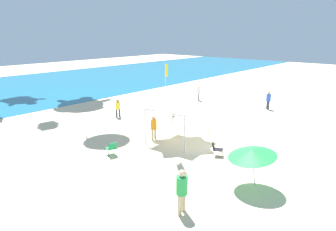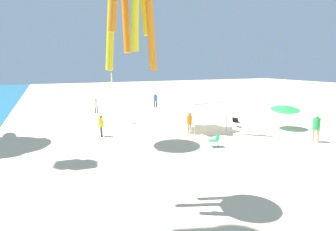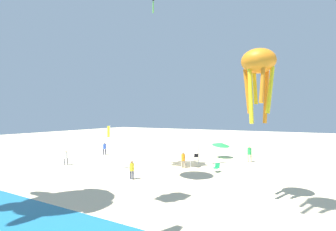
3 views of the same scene
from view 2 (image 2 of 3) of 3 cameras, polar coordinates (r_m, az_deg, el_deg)
The scene contains 11 objects.
ground at distance 23.93m, azimuth 11.64°, elevation -2.05°, with size 120.00×120.00×0.10m, color beige.
canopy_tent at distance 21.50m, azimuth 6.30°, elevation 3.80°, with size 3.60×3.41×2.92m.
beach_umbrella at distance 23.66m, azimuth 22.95°, elevation 1.54°, with size 2.24×2.21×2.14m.
folding_chair_near_cooler at distance 17.49m, azimuth 9.60°, elevation -4.85°, with size 0.66×0.74×0.82m.
folding_chair_left_of_tent at distance 23.27m, azimuth 13.80°, elevation -1.18°, with size 0.74×0.79×0.82m.
banner_flag at distance 24.14m, azimuth -11.36°, elevation 4.49°, with size 0.36×0.06×4.39m.
person_kite_handler at distance 29.86m, azimuth -14.54°, elevation 2.20°, with size 0.38×0.38×1.58m.
person_near_umbrella at distance 20.60m, azimuth 28.12°, elevation -1.83°, with size 0.50×0.45×1.88m.
person_far_stroller at distance 20.32m, azimuth 4.40°, elevation -1.14°, with size 0.44×0.39×1.65m.
person_beachcomber at distance 32.88m, azimuth -2.60°, elevation 3.40°, with size 0.41×0.41×1.72m.
person_watching_sky at distance 20.11m, azimuth -13.56°, elevation -1.68°, with size 0.41×0.37×1.57m.
Camera 2 is at (-19.02, 13.61, 5.05)m, focal length 29.73 mm.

